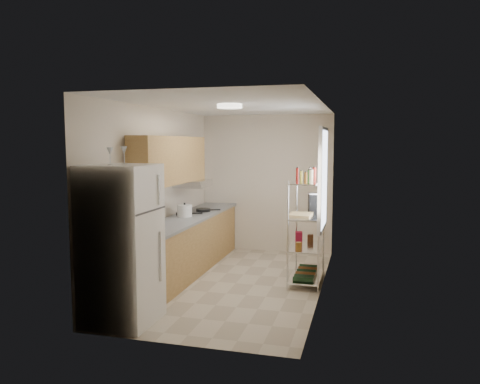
% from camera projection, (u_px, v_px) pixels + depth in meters
% --- Properties ---
extents(room, '(2.52, 4.42, 2.62)m').
position_uv_depth(room, '(236.00, 196.00, 6.79)').
color(room, beige).
rests_on(room, ground).
extents(counter_run, '(0.63, 3.51, 0.90)m').
position_uv_depth(counter_run, '(188.00, 244.00, 7.54)').
color(counter_run, tan).
rests_on(counter_run, ground).
extents(upper_cabinets, '(0.33, 2.20, 0.72)m').
position_uv_depth(upper_cabinets, '(170.00, 160.00, 7.10)').
color(upper_cabinets, tan).
rests_on(upper_cabinets, room).
extents(range_hood, '(0.50, 0.60, 0.12)m').
position_uv_depth(range_hood, '(193.00, 183.00, 7.90)').
color(range_hood, '#B7BABC').
rests_on(range_hood, room).
extents(window, '(0.06, 1.00, 1.46)m').
position_uv_depth(window, '(323.00, 179.00, 6.79)').
color(window, white).
rests_on(window, room).
extents(bakers_rack, '(0.45, 0.90, 1.73)m').
position_uv_depth(bakers_rack, '(307.00, 209.00, 6.84)').
color(bakers_rack, silver).
rests_on(bakers_rack, ground).
extents(ceiling_dome, '(0.34, 0.34, 0.05)m').
position_uv_depth(ceiling_dome, '(230.00, 106.00, 6.37)').
color(ceiling_dome, white).
rests_on(ceiling_dome, room).
extents(refrigerator, '(0.75, 0.75, 1.83)m').
position_uv_depth(refrigerator, '(121.00, 244.00, 5.35)').
color(refrigerator, white).
rests_on(refrigerator, ground).
extents(wine_glass_a, '(0.07, 0.07, 0.20)m').
position_uv_depth(wine_glass_a, '(124.00, 155.00, 5.34)').
color(wine_glass_a, silver).
rests_on(wine_glass_a, refrigerator).
extents(wine_glass_b, '(0.07, 0.07, 0.19)m').
position_uv_depth(wine_glass_b, '(110.00, 156.00, 5.18)').
color(wine_glass_b, silver).
rests_on(wine_glass_b, refrigerator).
extents(rice_cooker, '(0.24, 0.24, 0.19)m').
position_uv_depth(rice_cooker, '(185.00, 211.00, 7.45)').
color(rice_cooker, white).
rests_on(rice_cooker, counter_run).
extents(frying_pan_large, '(0.34, 0.34, 0.05)m').
position_uv_depth(frying_pan_large, '(184.00, 214.00, 7.62)').
color(frying_pan_large, black).
rests_on(frying_pan_large, counter_run).
extents(frying_pan_small, '(0.32, 0.32, 0.05)m').
position_uv_depth(frying_pan_small, '(203.00, 210.00, 8.02)').
color(frying_pan_small, black).
rests_on(frying_pan_small, counter_run).
extents(cutting_board, '(0.33, 0.42, 0.03)m').
position_uv_depth(cutting_board, '(300.00, 215.00, 6.86)').
color(cutting_board, tan).
rests_on(cutting_board, bakers_rack).
extents(espresso_machine, '(0.22, 0.29, 0.31)m').
position_uv_depth(espresso_machine, '(314.00, 203.00, 7.14)').
color(espresso_machine, black).
rests_on(espresso_machine, bakers_rack).
extents(storage_bag, '(0.12, 0.16, 0.16)m').
position_uv_depth(storage_bag, '(299.00, 237.00, 7.15)').
color(storage_bag, maroon).
rests_on(storage_bag, bakers_rack).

